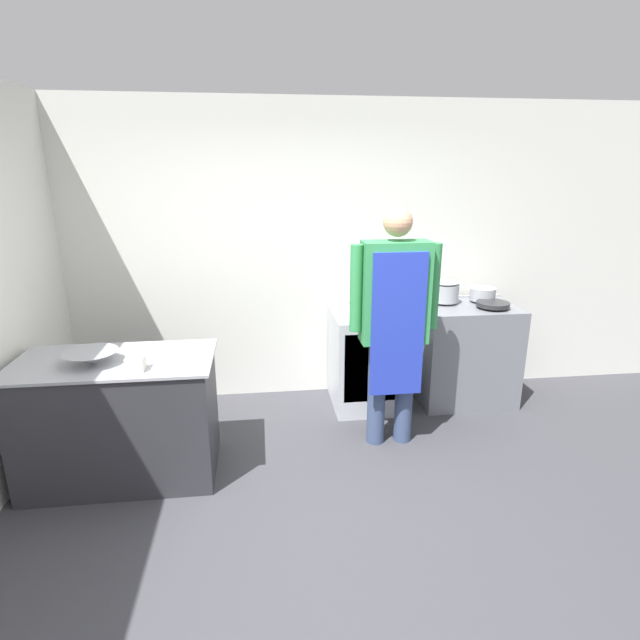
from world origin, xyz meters
The scene contains 11 objects.
ground_plane centered at (0.00, 0.00, 0.00)m, with size 14.00×14.00×0.00m, color #38383D.
wall_back centered at (0.00, 2.17, 1.35)m, with size 8.00×0.05×2.70m.
prep_counter centered at (-1.32, 0.90, 0.44)m, with size 1.32×0.71×0.87m.
stove centered at (1.55, 1.78, 0.46)m, with size 0.86×0.63×0.94m.
fridge_unit centered at (0.62, 1.79, 0.44)m, with size 0.62×0.65×0.88m.
person_cook centered at (0.66, 1.10, 1.06)m, with size 0.68×0.24×1.85m.
mixing_bowl centered at (-1.44, 0.83, 0.92)m, with size 0.35×0.35×0.09m.
plastic_tub centered at (-1.12, 0.69, 0.92)m, with size 0.11×0.11×0.09m.
stock_pot centered at (1.36, 1.89, 1.04)m, with size 0.25×0.25×0.20m.
saute_pan centered at (1.72, 1.67, 0.96)m, with size 0.29×0.29×0.04m.
sauce_pot centered at (1.72, 1.89, 1.00)m, with size 0.23×0.23×0.11m.
Camera 1 is at (-0.32, -2.38, 2.09)m, focal length 28.00 mm.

